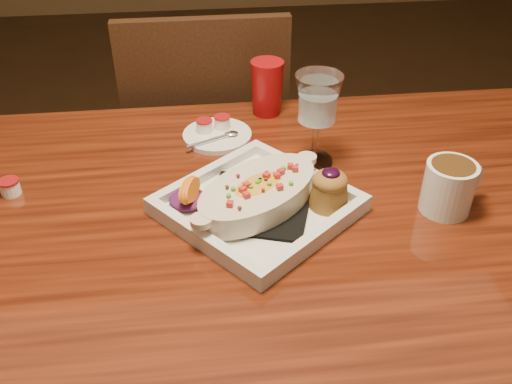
{
  "coord_description": "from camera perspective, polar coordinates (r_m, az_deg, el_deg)",
  "views": [
    {
      "loc": [
        -0.02,
        -0.73,
        1.34
      ],
      "look_at": [
        0.07,
        0.06,
        0.77
      ],
      "focal_mm": 40.0,
      "sensor_mm": 36.0,
      "label": 1
    }
  ],
  "objects": [
    {
      "name": "saucer",
      "position": [
        1.19,
        -4.03,
        5.87
      ],
      "size": [
        0.14,
        0.14,
        0.1
      ],
      "color": "silver",
      "rests_on": "table"
    },
    {
      "name": "goblet",
      "position": [
        1.05,
        6.19,
        8.76
      ],
      "size": [
        0.09,
        0.09,
        0.18
      ],
      "color": "silver",
      "rests_on": "table"
    },
    {
      "name": "plate",
      "position": [
        0.96,
        0.71,
        -0.53
      ],
      "size": [
        0.38,
        0.38,
        0.08
      ],
      "rotation": [
        0.0,
        0.0,
        0.69
      ],
      "color": "silver",
      "rests_on": "table"
    },
    {
      "name": "coffee_mug",
      "position": [
        1.01,
        18.85,
        0.67
      ],
      "size": [
        0.12,
        0.09,
        0.09
      ],
      "rotation": [
        0.0,
        0.0,
        0.39
      ],
      "color": "silver",
      "rests_on": "table"
    },
    {
      "name": "chair_far",
      "position": [
        1.6,
        -4.84,
        3.84
      ],
      "size": [
        0.42,
        0.42,
        0.93
      ],
      "rotation": [
        0.0,
        0.0,
        3.14
      ],
      "color": "black",
      "rests_on": "floor"
    },
    {
      "name": "table",
      "position": [
        1.01,
        -3.53,
        -7.81
      ],
      "size": [
        1.5,
        0.9,
        0.75
      ],
      "color": "maroon",
      "rests_on": "floor"
    },
    {
      "name": "creamer_loose",
      "position": [
        1.1,
        -23.39,
        0.47
      ],
      "size": [
        0.04,
        0.04,
        0.03
      ],
      "color": "white",
      "rests_on": "table"
    },
    {
      "name": "red_tumbler",
      "position": [
        1.26,
        1.1,
        10.38
      ],
      "size": [
        0.07,
        0.07,
        0.12
      ],
      "primitive_type": "cone",
      "color": "#9F0B0F",
      "rests_on": "table"
    }
  ]
}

